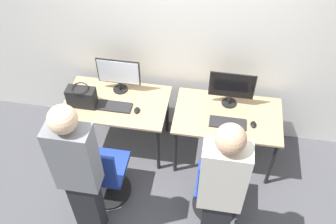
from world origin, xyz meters
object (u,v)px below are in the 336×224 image
Objects in this scene: monitor_left at (119,74)px; office_chair_left at (104,175)px; person_left at (78,172)px; mouse_right at (253,124)px; keyboard_right at (228,123)px; person_right at (221,191)px; keyboard_left at (114,106)px; mouse_left at (137,110)px; monitor_right at (232,88)px; handbag at (82,97)px; office_chair_right at (218,190)px.

monitor_left is 0.52× the size of office_chair_left.
person_left is 18.91× the size of mouse_right.
keyboard_right is 0.98m from person_right.
keyboard_left is 0.26m from mouse_left.
mouse_right is at bearing -11.57° from monitor_left.
keyboard_right is (0.00, -0.30, -0.22)m from monitor_right.
monitor_left reaches higher than mouse_right.
keyboard_left is 4.18× the size of mouse_left.
monitor_left is 1.73m from person_right.
keyboard_right is at bearing -175.94° from mouse_right.
monitor_left is 1.27m from keyboard_right.
person_right reaches higher than keyboard_left.
handbag is (-0.34, -0.30, -0.11)m from monitor_left.
keyboard_right is 0.68m from office_chair_right.
office_chair_right is (1.19, 0.38, -0.56)m from person_left.
office_chair_right is at bearing 89.33° from person_right.
monitor_right reaches higher than office_chair_left.
mouse_left is (0.25, -0.02, 0.01)m from keyboard_left.
handbag is (-1.51, 0.98, -0.12)m from person_right.
handbag is (-1.54, 0.02, 0.11)m from keyboard_right.
person_right is (-0.29, -0.97, 0.21)m from mouse_right.
keyboard_left is 0.22× the size of person_left.
person_right is at bearing -32.81° from handbag.
person_left is 1.79m from mouse_right.
person_left is 1.37m from office_chair_right.
person_left reaches higher than monitor_left.
office_chair_left is at bearing 83.47° from person_left.
person_right is (0.92, -0.97, 0.21)m from mouse_left.
mouse_left reaches higher than keyboard_right.
mouse_right is 1.04m from person_right.
office_chair_right is (-0.28, -0.61, -0.35)m from mouse_right.
person_right is (1.19, 0.02, 0.00)m from person_left.
monitor_right is at bearing 12.11° from keyboard_left.
person_left is 1.57m from keyboard_right.
monitor_left is at bearing 130.40° from mouse_left.
monitor_left is 0.28× the size of person_right.
mouse_right is (1.48, 0.99, -0.21)m from person_left.
monitor_right is at bearing 88.71° from person_right.
office_chair_right is at bearing -33.17° from mouse_left.
monitor_left is 1.00× the size of monitor_right.
person_right reaches higher than mouse_left.
person_left reaches higher than handbag.
mouse_left is at bearing -4.72° from keyboard_left.
monitor_right is (1.22, 1.27, -0.00)m from person_left.
monitor_left is 0.45m from mouse_left.
mouse_right is (1.47, -0.30, -0.21)m from monitor_left.
office_chair_right reaches higher than keyboard_right.
person_right is 5.67× the size of handbag.
mouse_left is at bearing -49.60° from monitor_left.
office_chair_left is at bearing -152.83° from keyboard_right.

